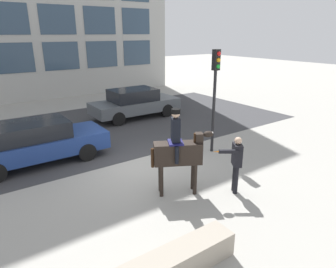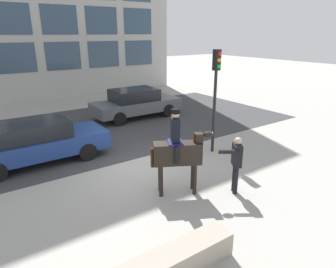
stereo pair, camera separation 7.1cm
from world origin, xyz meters
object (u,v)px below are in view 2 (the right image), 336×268
pedestrian_bystander (236,161)px  traffic_light (216,85)px  mounted_horse_lead (178,151)px  planter_ledge (169,265)px  street_car_near_lane (37,142)px  street_car_far_lane (136,103)px

pedestrian_bystander → traffic_light: 3.50m
mounted_horse_lead → planter_ledge: bearing=-101.4°
traffic_light → planter_ledge: bearing=-139.9°
pedestrian_bystander → street_car_near_lane: (-4.07, 5.39, -0.21)m
traffic_light → mounted_horse_lead: bearing=-149.4°
mounted_horse_lead → street_car_far_lane: 8.27m
street_car_far_lane → street_car_near_lane: bearing=-150.4°
mounted_horse_lead → street_car_far_lane: bearing=97.4°
pedestrian_bystander → planter_ledge: bearing=58.8°
planter_ledge → pedestrian_bystander: bearing=24.5°
pedestrian_bystander → mounted_horse_lead: bearing=-0.4°
mounted_horse_lead → planter_ledge: (-2.00, -2.42, -1.01)m
street_car_near_lane → street_car_far_lane: size_ratio=1.00×
mounted_horse_lead → traffic_light: 3.66m
mounted_horse_lead → planter_ledge: 3.30m
mounted_horse_lead → traffic_light: traffic_light is taller
mounted_horse_lead → pedestrian_bystander: size_ratio=1.48×
pedestrian_bystander → street_car_far_lane: (1.62, 8.63, -0.18)m
mounted_horse_lead → pedestrian_bystander: bearing=-6.6°
street_car_near_lane → traffic_light: (5.71, -2.74, 1.79)m
pedestrian_bystander → street_car_near_lane: bearing=-18.6°
mounted_horse_lead → planter_ledge: mounted_horse_lead is taller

